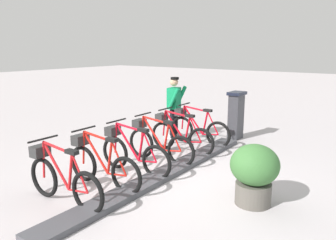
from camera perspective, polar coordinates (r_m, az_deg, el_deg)
The scene contains 11 objects.
ground_plane at distance 6.46m, azimuth -0.74°, elevation -9.67°, with size 60.00×60.00×0.00m, color #B9B1B3.
dock_rail_base at distance 6.44m, azimuth -0.74°, elevation -9.26°, with size 0.44×5.74×0.10m, color #47474C.
payment_kiosk at distance 9.09m, azimuth 11.60°, elevation 0.93°, with size 0.36×0.52×1.28m.
bike_docked_0 at distance 8.47m, azimuth 4.99°, elevation -1.34°, with size 1.72×0.54×1.02m.
bike_docked_1 at distance 7.79m, azimuth 1.88°, elevation -2.50°, with size 1.72×0.54×1.02m.
bike_docked_2 at distance 7.15m, azimuth -1.81°, elevation -3.86°, with size 1.72×0.54×1.02m.
bike_docked_3 at distance 6.55m, azimuth -6.23°, elevation -5.47°, with size 1.72×0.54×1.02m.
bike_docked_4 at distance 6.00m, azimuth -11.53°, elevation -7.34°, with size 1.72×0.54×1.02m.
bike_docked_5 at distance 5.51m, azimuth -17.88°, elevation -9.48°, with size 1.72×0.54×1.02m.
worker_near_rack at distance 8.94m, azimuth 1.09°, elevation 2.57°, with size 0.50×0.68×1.66m.
planter_bush at distance 5.38m, azimuth 14.62°, elevation -8.54°, with size 0.76×0.76×0.97m.
Camera 1 is at (-3.57, 4.81, 2.42)m, focal length 35.45 mm.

